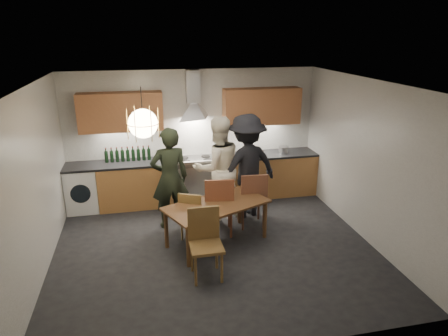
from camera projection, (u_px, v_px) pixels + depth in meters
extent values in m
plane|color=black|center=(215.00, 247.00, 6.41)|extent=(5.00, 5.00, 0.00)
cube|color=silver|center=(193.00, 135.00, 8.06)|extent=(5.00, 0.02, 2.60)
cube|color=silver|center=(257.00, 246.00, 3.90)|extent=(5.00, 0.02, 2.60)
cube|color=silver|center=(36.00, 184.00, 5.48)|extent=(0.02, 4.50, 2.60)
cube|color=silver|center=(365.00, 160.00, 6.48)|extent=(0.02, 4.50, 2.60)
cube|color=silver|center=(213.00, 83.00, 5.56)|extent=(5.00, 4.50, 0.02)
cube|color=tan|center=(137.00, 185.00, 7.83)|extent=(1.45, 0.60, 0.86)
cube|color=tan|center=(266.00, 175.00, 8.36)|extent=(2.05, 0.60, 0.86)
cube|color=white|center=(83.00, 189.00, 7.63)|extent=(0.58, 0.58, 0.85)
cube|color=black|center=(119.00, 164.00, 7.62)|extent=(2.05, 0.62, 0.04)
cube|color=black|center=(267.00, 155.00, 8.21)|extent=(2.05, 0.62, 0.04)
cube|color=silver|center=(196.00, 182.00, 8.08)|extent=(0.90, 0.60, 0.80)
cube|color=black|center=(199.00, 188.00, 7.82)|extent=(0.78, 0.02, 0.42)
cube|color=slate|center=(196.00, 161.00, 7.93)|extent=(0.90, 0.60, 0.08)
cube|color=silver|center=(198.00, 162.00, 7.67)|extent=(0.90, 0.08, 0.04)
cube|color=#B97447|center=(121.00, 112.00, 7.44)|extent=(1.55, 0.35, 0.72)
cube|color=#B97447|center=(262.00, 106.00, 7.99)|extent=(1.55, 0.35, 0.72)
cube|color=silver|center=(193.00, 86.00, 7.62)|extent=(0.26, 0.22, 0.62)
cylinder|color=black|center=(142.00, 105.00, 5.35)|extent=(0.01, 0.01, 0.50)
sphere|color=#FFE0A5|center=(143.00, 124.00, 5.43)|extent=(0.40, 0.40, 0.40)
torus|color=gold|center=(143.00, 124.00, 5.43)|extent=(0.43, 0.43, 0.01)
cube|color=brown|center=(217.00, 205.00, 6.35)|extent=(1.82, 1.41, 0.04)
cylinder|color=brown|center=(188.00, 247.00, 5.79)|extent=(0.06, 0.06, 0.65)
cylinder|color=brown|center=(166.00, 229.00, 6.30)|extent=(0.06, 0.06, 0.65)
cylinder|color=brown|center=(265.00, 220.00, 6.62)|extent=(0.06, 0.06, 0.65)
cylinder|color=brown|center=(240.00, 206.00, 7.13)|extent=(0.06, 0.06, 0.65)
cube|color=brown|center=(193.00, 215.00, 6.61)|extent=(0.51, 0.51, 0.04)
cube|color=brown|center=(190.00, 206.00, 6.38)|extent=(0.36, 0.19, 0.42)
cylinder|color=brown|center=(205.00, 223.00, 6.79)|extent=(0.03, 0.03, 0.39)
cylinder|color=brown|center=(200.00, 231.00, 6.51)|extent=(0.03, 0.03, 0.39)
cylinder|color=brown|center=(188.00, 221.00, 6.86)|extent=(0.03, 0.03, 0.39)
cylinder|color=brown|center=(182.00, 229.00, 6.57)|extent=(0.03, 0.03, 0.39)
cube|color=brown|center=(219.00, 206.00, 6.72)|extent=(0.54, 0.54, 0.05)
cube|color=brown|center=(220.00, 195.00, 6.43)|extent=(0.48, 0.11, 0.52)
cylinder|color=brown|center=(229.00, 214.00, 7.00)|extent=(0.04, 0.04, 0.48)
cylinder|color=brown|center=(231.00, 224.00, 6.64)|extent=(0.04, 0.04, 0.48)
cylinder|color=brown|center=(207.00, 215.00, 6.97)|extent=(0.04, 0.04, 0.48)
cylinder|color=brown|center=(208.00, 225.00, 6.61)|extent=(0.04, 0.04, 0.48)
cube|color=brown|center=(251.00, 199.00, 7.01)|extent=(0.48, 0.48, 0.04)
cube|color=brown|center=(254.00, 189.00, 6.73)|extent=(0.46, 0.07, 0.50)
cylinder|color=brown|center=(259.00, 207.00, 7.30)|extent=(0.04, 0.04, 0.47)
cylinder|color=brown|center=(264.00, 216.00, 6.95)|extent=(0.04, 0.04, 0.47)
cylinder|color=brown|center=(239.00, 209.00, 7.24)|extent=(0.04, 0.04, 0.47)
cylinder|color=brown|center=(243.00, 218.00, 6.90)|extent=(0.04, 0.04, 0.47)
cube|color=brown|center=(206.00, 247.00, 5.49)|extent=(0.45, 0.45, 0.04)
cube|color=brown|center=(204.00, 223.00, 5.59)|extent=(0.45, 0.04, 0.49)
cylinder|color=brown|center=(196.00, 271.00, 5.37)|extent=(0.04, 0.04, 0.46)
cylinder|color=brown|center=(192.00, 257.00, 5.71)|extent=(0.04, 0.04, 0.46)
cylinder|color=brown|center=(222.00, 268.00, 5.45)|extent=(0.04, 0.04, 0.46)
cylinder|color=brown|center=(217.00, 254.00, 5.78)|extent=(0.04, 0.04, 0.46)
imported|color=black|center=(170.00, 178.00, 6.85)|extent=(0.70, 0.51, 1.79)
imported|color=white|center=(218.00, 168.00, 7.19)|extent=(1.04, 0.87, 1.90)
imported|color=black|center=(246.00, 166.00, 7.26)|extent=(1.39, 1.04, 1.92)
imported|color=silver|center=(255.00, 154.00, 8.05)|extent=(0.46, 0.46, 0.08)
cylinder|color=#B4B5B8|center=(283.00, 150.00, 8.22)|extent=(0.20, 0.20, 0.14)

